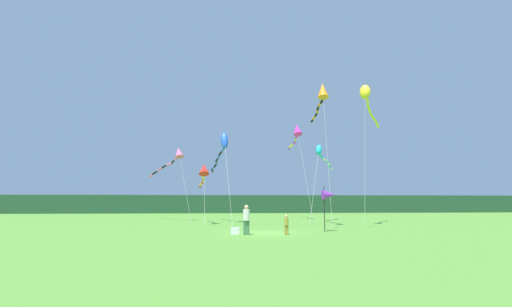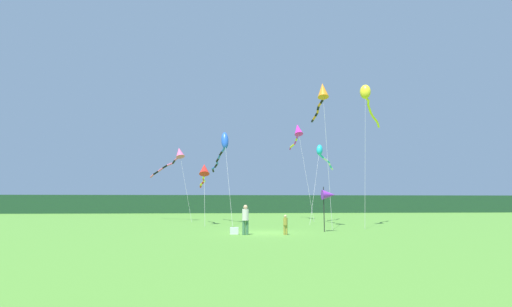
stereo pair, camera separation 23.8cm
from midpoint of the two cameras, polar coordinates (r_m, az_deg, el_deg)
ground_plane at (r=25.68m, az=1.04°, el=-11.75°), size 120.00×120.00×0.00m
distant_treeline at (r=70.50m, az=-3.17°, el=-7.54°), size 108.00×2.61×3.23m
person_adult at (r=24.10m, az=-1.74°, el=-9.60°), size 0.40×0.40×1.84m
person_child at (r=24.26m, az=4.26°, el=-10.38°), size 0.27×0.27×1.22m
cooler_box at (r=24.57m, az=-3.42°, el=-11.44°), size 0.52×0.30×0.43m
banner_flag_pole at (r=27.01m, az=10.57°, el=-6.13°), size 0.90×0.70×3.06m
kite_blue at (r=38.04m, az=-5.17°, el=1.19°), size 2.09×11.00×8.93m
kite_rainbow at (r=42.77m, az=-12.08°, el=-0.33°), size 5.72×8.15×8.05m
kite_orange at (r=33.00m, az=9.60°, el=8.78°), size 1.04×7.83×11.99m
kite_magenta at (r=45.08m, az=5.94°, el=3.33°), size 1.21×9.17×11.23m
kite_yellow at (r=35.29m, az=15.98°, el=8.02°), size 4.83×7.80×12.14m
kite_red at (r=35.20m, az=-7.99°, el=-2.62°), size 1.17×6.79×5.63m
kite_cyan at (r=41.08m, az=9.52°, el=-0.03°), size 5.10×9.54×8.12m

